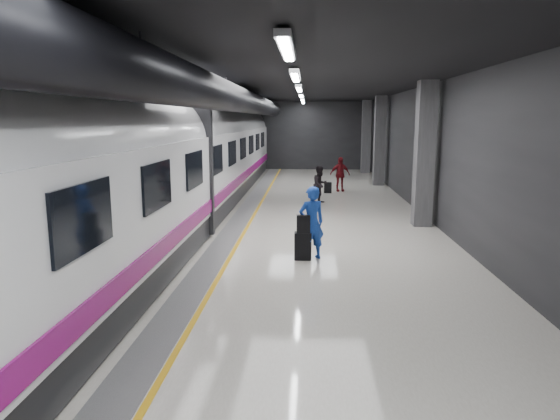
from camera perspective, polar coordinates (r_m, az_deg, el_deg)
name	(u,v)px	position (r m, az deg, el deg)	size (l,w,h in m)	color
ground	(274,238)	(14.22, -0.64, -3.23)	(40.00, 40.00, 0.00)	silver
platform_hall	(267,112)	(14.80, -1.54, 11.12)	(10.02, 40.02, 4.51)	black
train	(159,165)	(14.47, -13.65, 5.03)	(3.05, 38.00, 4.05)	black
traveler_main	(311,223)	(11.99, 3.61, -1.47)	(0.64, 0.42, 1.77)	blue
suitcase_main	(303,246)	(12.03, 2.63, -4.12)	(0.41, 0.26, 0.67)	black
shoulder_bag	(303,224)	(11.87, 2.68, -1.61)	(0.32, 0.17, 0.42)	black
traveler_far_a	(320,185)	(20.11, 4.62, 2.92)	(0.73, 0.57, 1.50)	black
traveler_far_b	(340,174)	(23.58, 6.86, 4.09)	(0.94, 0.39, 1.60)	maroon
suitcase_far	(328,188)	(22.99, 5.48, 2.57)	(0.34, 0.22, 0.49)	black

